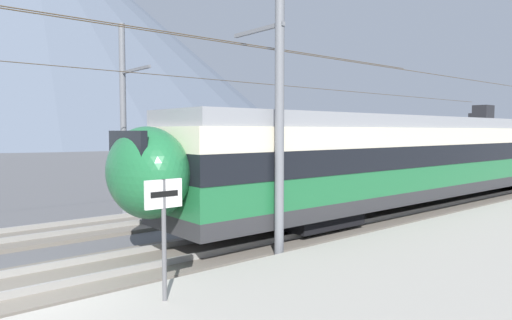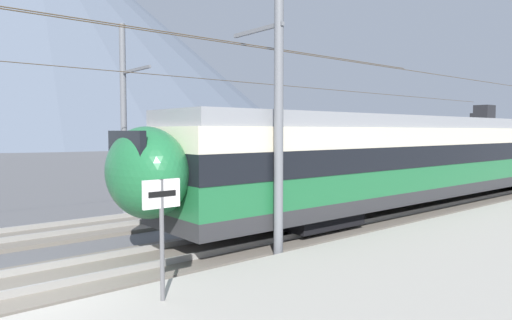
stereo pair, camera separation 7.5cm
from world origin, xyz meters
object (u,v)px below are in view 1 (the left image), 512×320
Objects in this scene: catenary_mast_far_side at (125,115)px; platform_sign at (164,212)px; train_near_platform at (433,156)px; train_far_track at (437,147)px; catenary_mast_mid at (276,103)px.

catenary_mast_far_side reaches higher than platform_sign.
train_far_track is at bearing 27.94° from train_near_platform.
train_near_platform is 0.57× the size of catenary_mast_mid.
train_near_platform is 10.36m from train_far_track.
catenary_mast_far_side is 10.85m from platform_sign.
catenary_mast_mid reaches higher than train_far_track.
train_near_platform is at bearing -152.06° from train_far_track.
train_far_track is 0.67× the size of catenary_mast_mid.
train_near_platform is 13.21× the size of platform_sign.
train_near_platform is 0.86× the size of train_far_track.
platform_sign is at bearing -110.52° from catenary_mast_far_side.
catenary_mast_mid is (-10.56, -1.54, 1.77)m from train_near_platform.
train_far_track is at bearing 18.56° from platform_sign.
catenary_mast_far_side is (-10.90, 6.85, 1.69)m from train_near_platform.
train_near_platform is at bearing 8.31° from catenary_mast_mid.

